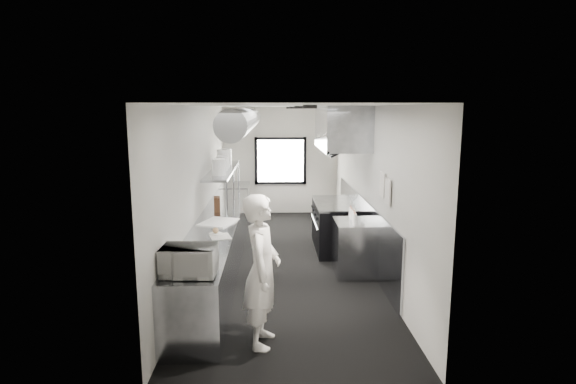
{
  "coord_description": "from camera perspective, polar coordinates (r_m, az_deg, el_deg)",
  "views": [
    {
      "loc": [
        -0.22,
        -8.18,
        2.75
      ],
      "look_at": [
        0.05,
        -0.2,
        1.31
      ],
      "focal_mm": 28.98,
      "sensor_mm": 36.0,
      "label": 1
    }
  ],
  "objects": [
    {
      "name": "cutting_board",
      "position": [
        7.73,
        -8.56,
        -3.69
      ],
      "size": [
        0.68,
        0.78,
        0.02
      ],
      "primitive_type": "cube",
      "rotation": [
        0.0,
        0.0,
        -0.35
      ],
      "color": "white",
      "rests_on": "prep_counter"
    },
    {
      "name": "wall_right",
      "position": [
        8.47,
        9.78,
        0.87
      ],
      "size": [
        0.02,
        8.0,
        2.8
      ],
      "primitive_type": "cube",
      "color": "#B5B4AC",
      "rests_on": "floor"
    },
    {
      "name": "bottle_station",
      "position": [
        7.94,
        8.11,
        -6.74
      ],
      "size": [
        0.65,
        0.8,
        0.9
      ],
      "primitive_type": "cube",
      "color": "gray",
      "rests_on": "floor"
    },
    {
      "name": "squeeze_bottle_c",
      "position": [
        7.78,
        8.07,
        -2.99
      ],
      "size": [
        0.08,
        0.08,
        0.18
      ],
      "primitive_type": "cylinder",
      "rotation": [
        0.0,
        0.0,
        0.39
      ],
      "color": "white",
      "rests_on": "bottle_station"
    },
    {
      "name": "wall_left",
      "position": [
        8.39,
        -10.71,
        0.75
      ],
      "size": [
        0.02,
        8.0,
        2.8
      ],
      "primitive_type": "cube",
      "color": "#B5B4AC",
      "rests_on": "floor"
    },
    {
      "name": "line_cook",
      "position": [
        5.46,
        -3.21,
        -9.61
      ],
      "size": [
        0.5,
        0.7,
        1.8
      ],
      "primitive_type": "imported",
      "rotation": [
        0.0,
        0.0,
        1.47
      ],
      "color": "silver",
      "rests_on": "floor"
    },
    {
      "name": "far_work_table",
      "position": [
        11.65,
        -6.51,
        -1.27
      ],
      "size": [
        0.7,
        1.2,
        0.9
      ],
      "primitive_type": "cube",
      "color": "gray",
      "rests_on": "floor"
    },
    {
      "name": "pastry",
      "position": [
        7.02,
        -8.87,
        -4.68
      ],
      "size": [
        0.09,
        0.09,
        0.09
      ],
      "primitive_type": "sphere",
      "color": "tan",
      "rests_on": "small_plate"
    },
    {
      "name": "knife_block",
      "position": [
        8.57,
        -8.71,
        -1.49
      ],
      "size": [
        0.14,
        0.25,
        0.26
      ],
      "primitive_type": "cube",
      "rotation": [
        0.0,
        0.0,
        0.13
      ],
      "color": "brown",
      "rests_on": "prep_counter"
    },
    {
      "name": "squeeze_bottle_d",
      "position": [
        7.95,
        7.81,
        -2.72
      ],
      "size": [
        0.07,
        0.07,
        0.17
      ],
      "primitive_type": "cylinder",
      "rotation": [
        0.0,
        0.0,
        -0.27
      ],
      "color": "white",
      "rests_on": "bottle_station"
    },
    {
      "name": "microwave",
      "position": [
        5.38,
        -12.05,
        -8.25
      ],
      "size": [
        0.58,
        0.45,
        0.34
      ],
      "primitive_type": "imported",
      "rotation": [
        0.0,
        0.0,
        -0.04
      ],
      "color": "silver",
      "rests_on": "prep_counter"
    },
    {
      "name": "deli_tub_a",
      "position": [
        6.14,
        -12.39,
        -7.11
      ],
      "size": [
        0.15,
        0.15,
        0.09
      ],
      "primitive_type": "cylinder",
      "rotation": [
        0.0,
        0.0,
        0.2
      ],
      "color": "silver",
      "rests_on": "prep_counter"
    },
    {
      "name": "squeeze_bottle_e",
      "position": [
        8.12,
        7.67,
        -2.46
      ],
      "size": [
        0.06,
        0.06,
        0.17
      ],
      "primitive_type": "cylinder",
      "rotation": [
        0.0,
        0.0,
        0.15
      ],
      "color": "white",
      "rests_on": "bottle_station"
    },
    {
      "name": "ceiling",
      "position": [
        8.18,
        -0.43,
        10.54
      ],
      "size": [
        3.0,
        8.0,
        0.01
      ],
      "primitive_type": "cube",
      "color": "silver",
      "rests_on": "wall_back"
    },
    {
      "name": "wall_back",
      "position": [
        12.26,
        -0.93,
        3.86
      ],
      "size": [
        3.0,
        0.02,
        2.8
      ],
      "primitive_type": "cube",
      "color": "#B5B4AC",
      "rests_on": "floor"
    },
    {
      "name": "wall_front",
      "position": [
        4.4,
        1.01,
        -7.66
      ],
      "size": [
        3.0,
        0.02,
        2.8
      ],
      "primitive_type": "cube",
      "color": "#B5B4AC",
      "rests_on": "floor"
    },
    {
      "name": "deli_tub_b",
      "position": [
        6.24,
        -12.13,
        -6.82
      ],
      "size": [
        0.14,
        0.14,
        0.1
      ],
      "primitive_type": "cylinder",
      "rotation": [
        0.0,
        0.0,
        0.05
      ],
      "color": "silver",
      "rests_on": "prep_counter"
    },
    {
      "name": "plate_stack_c",
      "position": [
        9.45,
        -7.9,
        4.06
      ],
      "size": [
        0.35,
        0.35,
        0.37
      ],
      "primitive_type": "cylinder",
      "rotation": [
        0.0,
        0.0,
        -0.41
      ],
      "color": "white",
      "rests_on": "pass_shelf"
    },
    {
      "name": "exhaust_hood",
      "position": [
        8.99,
        6.53,
        7.83
      ],
      "size": [
        0.81,
        2.2,
        0.88
      ],
      "color": "gray",
      "rests_on": "ceiling"
    },
    {
      "name": "wall_cladding",
      "position": [
        8.92,
        9.11,
        -4.21
      ],
      "size": [
        0.03,
        5.5,
        1.1
      ],
      "primitive_type": "cube",
      "color": "gray",
      "rests_on": "wall_right"
    },
    {
      "name": "notice_sheet_a",
      "position": [
        7.27,
        11.5,
        0.89
      ],
      "size": [
        0.02,
        0.28,
        0.38
      ],
      "primitive_type": "cube",
      "color": "silver",
      "rests_on": "wall_right"
    },
    {
      "name": "newspaper",
      "position": [
        6.9,
        -8.33,
        -5.43
      ],
      "size": [
        0.37,
        0.42,
        0.01
      ],
      "primitive_type": "cube",
      "rotation": [
        0.0,
        0.0,
        0.28
      ],
      "color": "white",
      "rests_on": "prep_counter"
    },
    {
      "name": "plate_stack_d",
      "position": [
        10.01,
        -7.57,
        4.33
      ],
      "size": [
        0.25,
        0.25,
        0.35
      ],
      "primitive_type": "cylinder",
      "rotation": [
        0.0,
        0.0,
        -0.11
      ],
      "color": "white",
      "rests_on": "pass_shelf"
    },
    {
      "name": "pass_shelf",
      "position": [
        9.31,
        -7.94,
        2.59
      ],
      "size": [
        0.45,
        3.0,
        0.68
      ],
      "color": "gray",
      "rests_on": "prep_counter"
    },
    {
      "name": "floor",
      "position": [
        8.63,
        -0.4,
        -8.38
      ],
      "size": [
        3.0,
        8.0,
        0.01
      ],
      "primitive_type": "cube",
      "color": "black",
      "rests_on": "ground"
    },
    {
      "name": "range",
      "position": [
        9.25,
        5.93,
        -4.13
      ],
      "size": [
        0.88,
        1.6,
        0.94
      ],
      "color": "black",
      "rests_on": "floor"
    },
    {
      "name": "notice_sheet_b",
      "position": [
        6.95,
        12.15,
        0.02
      ],
      "size": [
        0.02,
        0.28,
        0.38
      ],
      "primitive_type": "cube",
      "color": "silver",
      "rests_on": "wall_right"
    },
    {
      "name": "squeeze_bottle_a",
      "position": [
        7.55,
        8.18,
        -3.37
      ],
      "size": [
        0.06,
        0.06,
        0.19
      ],
      "primitive_type": "cylinder",
      "rotation": [
        0.0,
        0.0,
        -0.02
      ],
      "color": "white",
      "rests_on": "bottle_station"
    },
    {
      "name": "small_plate",
      "position": [
        7.04,
        -8.86,
        -5.1
      ],
      "size": [
        0.24,
        0.24,
        0.02
      ],
      "primitive_type": "cylinder",
      "rotation": [
        0.0,
        0.0,
        0.22
      ],
      "color": "white",
      "rests_on": "prep_counter"
    },
    {
      "name": "hvac_duct",
      "position": [
        8.6,
        -5.22,
        8.82
      ],
      "size": [
        0.4,
        6.4,
        0.4
      ],
      "primitive_type": "cylinder",
      "rotation": [
        1.57,
        0.0,
        0.0
      ],
      "color": "gray",
      "rests_on": "ceiling"
    },
    {
      "name": "plate_stack_a",
      "position": [
        8.44,
        -8.43,
        3.05
      ],
      "size": [
        0.3,
        0.3,
        0.29
      ],
      "primitive_type": "cylinder",
      "rotation": [
        0.0,
        0.0,
        0.21
      ],
      "color": "white",
      "rests_on": "pass_shelf"
    },
    {
      "name": "plate_stack_b",
      "position": [
        9.06,
        -8.06,
        3.51
      ],
      "size": [
        0.24,
        0.24,
        0.28
      ],
      "primitive_type": "cylinder",
      "rotation": [
        0.0,
        0.0,
        -0.1
      ],
      "color": "white",
      "rests_on": "pass_shelf"
    },
    {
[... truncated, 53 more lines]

